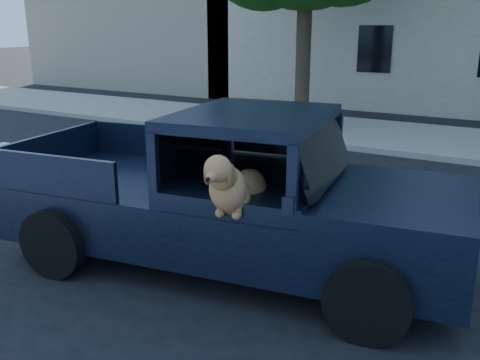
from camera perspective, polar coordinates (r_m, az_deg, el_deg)
The scene contains 4 objects.
ground at distance 6.75m, azimuth 4.38°, elevation -10.75°, with size 120.00×120.00×0.00m, color black.
far_sidewalk at distance 15.16m, azimuth 19.86°, elevation 4.00°, with size 60.00×4.00×0.15m, color gray.
building_left at distance 28.12m, azimuth -8.93°, elevation 18.10°, with size 12.00×6.00×8.00m, color tan.
pickup_truck at distance 6.93m, azimuth -1.63°, elevation -3.71°, with size 5.99×3.20×2.05m.
Camera 1 is at (2.58, -5.43, 3.08)m, focal length 40.00 mm.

